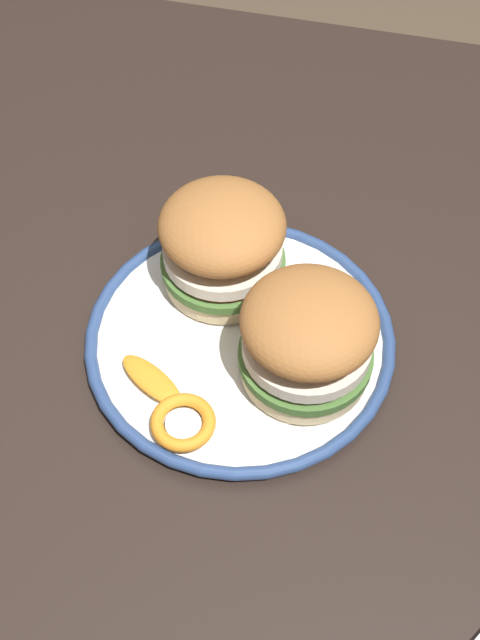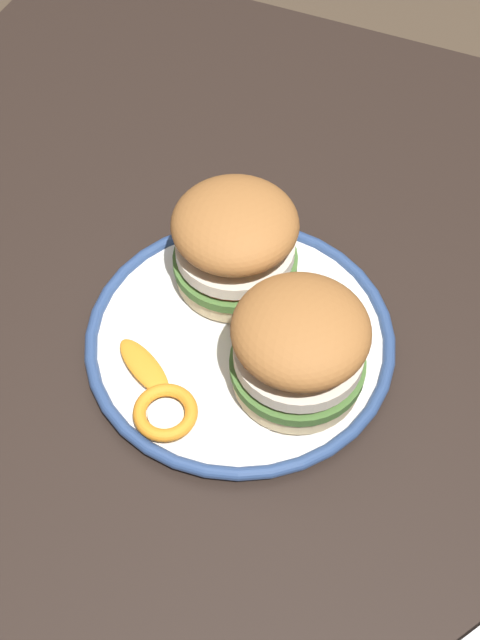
{
  "view_description": "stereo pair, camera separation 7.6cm",
  "coord_description": "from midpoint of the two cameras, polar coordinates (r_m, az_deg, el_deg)",
  "views": [
    {
      "loc": [
        -0.05,
        0.45,
        1.39
      ],
      "look_at": [
        0.06,
        0.02,
        0.77
      ],
      "focal_mm": 47.4,
      "sensor_mm": 36.0,
      "label": 1
    },
    {
      "loc": [
        -0.12,
        0.43,
        1.39
      ],
      "look_at": [
        0.06,
        0.02,
        0.77
      ],
      "focal_mm": 47.4,
      "sensor_mm": 36.0,
      "label": 2
    }
  ],
  "objects": [
    {
      "name": "ground_plane",
      "position": [
        1.46,
        4.01,
        -18.39
      ],
      "size": [
        8.0,
        8.0,
        0.0
      ],
      "primitive_type": "plane",
      "color": "#4C3D2D"
    },
    {
      "name": "dining_table",
      "position": [
        0.88,
        6.36,
        -5.94
      ],
      "size": [
        1.11,
        0.99,
        0.73
      ],
      "color": "black",
      "rests_on": "ground"
    },
    {
      "name": "dinner_plate",
      "position": [
        0.79,
        2.76,
        -1.5
      ],
      "size": [
        0.29,
        0.29,
        0.02
      ],
      "color": "white",
      "rests_on": "dining_table"
    },
    {
      "name": "sandwich_half_left",
      "position": [
        0.78,
        2.46,
        5.15
      ],
      "size": [
        0.17,
        0.17,
        0.1
      ],
      "color": "beige",
      "rests_on": "dinner_plate"
    },
    {
      "name": "sandwich_half_right",
      "position": [
        0.72,
        7.07,
        -1.99
      ],
      "size": [
        0.17,
        0.17,
        0.1
      ],
      "color": "beige",
      "rests_on": "dinner_plate"
    },
    {
      "name": "orange_peel_curled",
      "position": [
        0.73,
        -2.08,
        -6.48
      ],
      "size": [
        0.06,
        0.06,
        0.01
      ],
      "color": "orange",
      "rests_on": "dinner_plate"
    },
    {
      "name": "orange_peel_strip_long",
      "position": [
        0.76,
        -3.65,
        -3.36
      ],
      "size": [
        0.07,
        0.06,
        0.01
      ],
      "color": "orange",
      "rests_on": "dinner_plate"
    }
  ]
}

